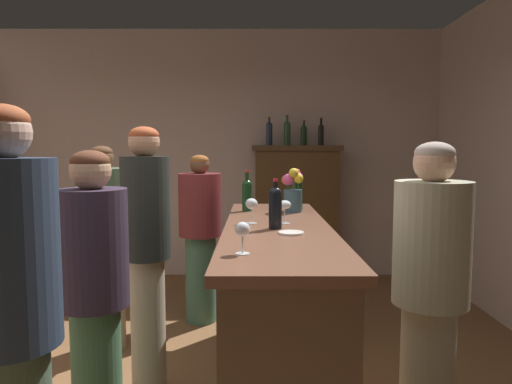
{
  "coord_description": "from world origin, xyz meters",
  "views": [
    {
      "loc": [
        0.5,
        -2.48,
        1.55
      ],
      "look_at": [
        0.51,
        0.32,
        1.29
      ],
      "focal_mm": 32.48,
      "sensor_mm": 36.0,
      "label": 1
    }
  ],
  "objects_px": {
    "bar_counter": "(276,310)",
    "wine_glass_rear": "(283,206)",
    "display_cabinet": "(294,211)",
    "display_bottle_midright": "(319,133)",
    "flower_arrangement": "(291,190)",
    "display_bottle_left": "(268,132)",
    "wine_bottle_merlot": "(296,192)",
    "wine_glass_mid": "(241,231)",
    "display_bottle_midleft": "(286,132)",
    "patron_redhead": "(10,322)",
    "patron_near_entrance": "(199,232)",
    "wine_glass_front": "(250,205)",
    "bartender": "(428,290)",
    "wine_bottle_riesling": "(246,193)",
    "display_bottle_center": "(302,134)",
    "patron_in_grey": "(93,289)",
    "wine_bottle_rose": "(274,206)",
    "patron_in_navy": "(145,246)",
    "cheese_plate": "(290,233)",
    "patron_tall": "(103,241)"
  },
  "relations": [
    {
      "from": "wine_bottle_merlot",
      "to": "patron_in_grey",
      "type": "height_order",
      "value": "patron_in_grey"
    },
    {
      "from": "display_cabinet",
      "to": "display_bottle_midright",
      "type": "distance_m",
      "value": 0.94
    },
    {
      "from": "patron_in_grey",
      "to": "wine_bottle_merlot",
      "type": "bearing_deg",
      "value": 16.74
    },
    {
      "from": "display_bottle_midleft",
      "to": "patron_in_grey",
      "type": "xyz_separation_m",
      "value": [
        -1.17,
        -3.08,
        -0.89
      ]
    },
    {
      "from": "bar_counter",
      "to": "cheese_plate",
      "type": "bearing_deg",
      "value": -77.37
    },
    {
      "from": "wine_bottle_rose",
      "to": "display_bottle_midleft",
      "type": "xyz_separation_m",
      "value": [
        0.24,
        2.63,
        0.53
      ]
    },
    {
      "from": "display_bottle_midleft",
      "to": "patron_redhead",
      "type": "height_order",
      "value": "display_bottle_midleft"
    },
    {
      "from": "patron_tall",
      "to": "flower_arrangement",
      "type": "bearing_deg",
      "value": 28.39
    },
    {
      "from": "bar_counter",
      "to": "wine_glass_rear",
      "type": "xyz_separation_m",
      "value": [
        0.05,
        0.07,
        0.65
      ]
    },
    {
      "from": "patron_tall",
      "to": "display_bottle_left",
      "type": "bearing_deg",
      "value": 84.84
    },
    {
      "from": "cheese_plate",
      "to": "display_bottle_left",
      "type": "relative_size",
      "value": 0.42
    },
    {
      "from": "wine_bottle_rose",
      "to": "patron_near_entrance",
      "type": "height_order",
      "value": "patron_near_entrance"
    },
    {
      "from": "display_bottle_midleft",
      "to": "patron_near_entrance",
      "type": "bearing_deg",
      "value": -123.78
    },
    {
      "from": "display_bottle_center",
      "to": "display_bottle_left",
      "type": "bearing_deg",
      "value": -180.0
    },
    {
      "from": "wine_glass_mid",
      "to": "bartender",
      "type": "distance_m",
      "value": 0.97
    },
    {
      "from": "wine_glass_mid",
      "to": "display_bottle_midleft",
      "type": "xyz_separation_m",
      "value": [
        0.42,
        3.3,
        0.56
      ]
    },
    {
      "from": "wine_glass_rear",
      "to": "wine_bottle_merlot",
      "type": "bearing_deg",
      "value": 78.14
    },
    {
      "from": "wine_glass_front",
      "to": "wine_glass_mid",
      "type": "relative_size",
      "value": 1.1
    },
    {
      "from": "display_bottle_left",
      "to": "wine_glass_mid",
      "type": "bearing_deg",
      "value": -93.68
    },
    {
      "from": "wine_glass_front",
      "to": "bartender",
      "type": "xyz_separation_m",
      "value": [
        0.88,
        -0.71,
        -0.33
      ]
    },
    {
      "from": "bar_counter",
      "to": "wine_bottle_merlot",
      "type": "relative_size",
      "value": 7.27
    },
    {
      "from": "wine_glass_mid",
      "to": "patron_near_entrance",
      "type": "bearing_deg",
      "value": 102.18
    },
    {
      "from": "display_cabinet",
      "to": "patron_near_entrance",
      "type": "height_order",
      "value": "display_cabinet"
    },
    {
      "from": "wine_glass_mid",
      "to": "cheese_plate",
      "type": "distance_m",
      "value": 0.57
    },
    {
      "from": "display_cabinet",
      "to": "display_bottle_midleft",
      "type": "distance_m",
      "value": 0.92
    },
    {
      "from": "wine_bottle_merlot",
      "to": "patron_in_grey",
      "type": "xyz_separation_m",
      "value": [
        -1.14,
        -1.3,
        -0.37
      ]
    },
    {
      "from": "display_cabinet",
      "to": "flower_arrangement",
      "type": "height_order",
      "value": "display_cabinet"
    },
    {
      "from": "display_bottle_center",
      "to": "patron_redhead",
      "type": "relative_size",
      "value": 0.17
    },
    {
      "from": "wine_bottle_rose",
      "to": "wine_bottle_merlot",
      "type": "xyz_separation_m",
      "value": [
        0.21,
        0.86,
        0.0
      ]
    },
    {
      "from": "flower_arrangement",
      "to": "patron_in_navy",
      "type": "distance_m",
      "value": 1.17
    },
    {
      "from": "wine_glass_mid",
      "to": "bartender",
      "type": "xyz_separation_m",
      "value": [
        0.91,
        0.15,
        -0.32
      ]
    },
    {
      "from": "display_bottle_midleft",
      "to": "bartender",
      "type": "bearing_deg",
      "value": -81.15
    },
    {
      "from": "display_bottle_midright",
      "to": "patron_redhead",
      "type": "height_order",
      "value": "display_bottle_midright"
    },
    {
      "from": "wine_bottle_merlot",
      "to": "wine_bottle_riesling",
      "type": "height_order",
      "value": "wine_bottle_merlot"
    },
    {
      "from": "wine_bottle_merlot",
      "to": "patron_in_navy",
      "type": "height_order",
      "value": "patron_in_navy"
    },
    {
      "from": "wine_bottle_riesling",
      "to": "wine_glass_front",
      "type": "height_order",
      "value": "wine_bottle_riesling"
    },
    {
      "from": "display_bottle_center",
      "to": "display_bottle_midright",
      "type": "xyz_separation_m",
      "value": [
        0.2,
        0.0,
        0.01
      ]
    },
    {
      "from": "display_bottle_midright",
      "to": "cheese_plate",
      "type": "bearing_deg",
      "value": -101.11
    },
    {
      "from": "bar_counter",
      "to": "wine_bottle_riesling",
      "type": "height_order",
      "value": "wine_bottle_riesling"
    },
    {
      "from": "wine_glass_rear",
      "to": "patron_in_grey",
      "type": "xyz_separation_m",
      "value": [
        -0.99,
        -0.63,
        -0.34
      ]
    },
    {
      "from": "display_bottle_midright",
      "to": "bartender",
      "type": "height_order",
      "value": "display_bottle_midright"
    },
    {
      "from": "wine_bottle_rose",
      "to": "flower_arrangement",
      "type": "height_order",
      "value": "flower_arrangement"
    },
    {
      "from": "wine_bottle_rose",
      "to": "display_bottle_center",
      "type": "distance_m",
      "value": 2.72
    },
    {
      "from": "wine_glass_rear",
      "to": "patron_near_entrance",
      "type": "height_order",
      "value": "patron_near_entrance"
    },
    {
      "from": "wine_bottle_merlot",
      "to": "wine_glass_front",
      "type": "height_order",
      "value": "wine_bottle_merlot"
    },
    {
      "from": "display_bottle_left",
      "to": "patron_near_entrance",
      "type": "xyz_separation_m",
      "value": [
        -0.65,
        -1.28,
        -0.93
      ]
    },
    {
      "from": "wine_bottle_rose",
      "to": "patron_tall",
      "type": "bearing_deg",
      "value": 148.83
    },
    {
      "from": "flower_arrangement",
      "to": "display_bottle_left",
      "type": "relative_size",
      "value": 0.97
    },
    {
      "from": "display_bottle_left",
      "to": "bartender",
      "type": "relative_size",
      "value": 0.22
    },
    {
      "from": "wine_glass_front",
      "to": "patron_tall",
      "type": "height_order",
      "value": "patron_tall"
    }
  ]
}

